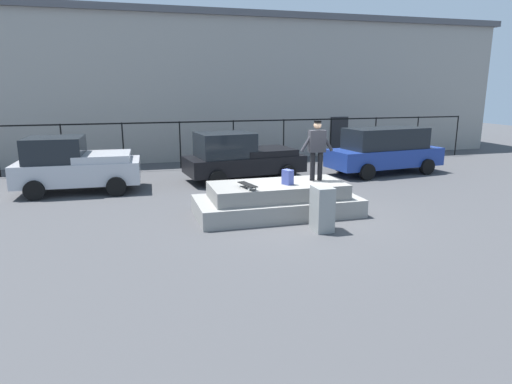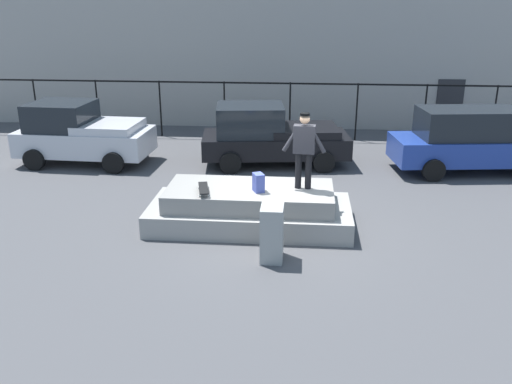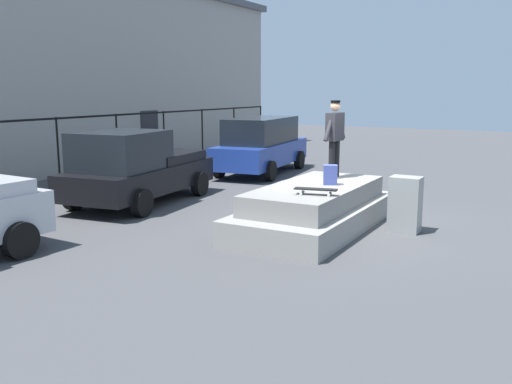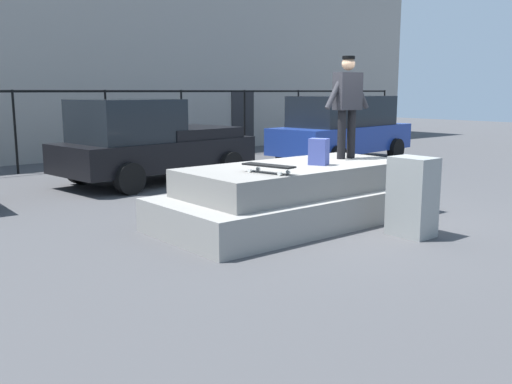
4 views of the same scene
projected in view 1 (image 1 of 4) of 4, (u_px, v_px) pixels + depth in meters
name	position (u px, v px, depth m)	size (l,w,h in m)	color
ground_plane	(302.00, 215.00, 12.60)	(60.00, 60.00, 0.00)	#424244
concrete_ledge	(277.00, 200.00, 12.55)	(4.55, 2.06, 0.90)	gray
skateboarder	(317.00, 146.00, 12.59)	(0.97, 0.28, 1.69)	black
skateboard	(248.00, 185.00, 11.76)	(0.37, 0.82, 0.12)	black
backpack	(288.00, 177.00, 12.24)	(0.28, 0.20, 0.41)	#3F4C99
car_silver_pickup_near	(75.00, 165.00, 15.15)	(4.09, 2.26, 1.89)	#B7B7BC
car_black_pickup_mid	(240.00, 157.00, 17.05)	(4.65, 2.51, 1.85)	black
car_blue_hatchback_far	(385.00, 150.00, 18.43)	(4.98, 2.42, 1.88)	navy
utility_box	(322.00, 209.00, 11.09)	(0.44, 0.60, 1.12)	gray
fence_row	(233.00, 134.00, 20.17)	(24.06, 0.06, 2.06)	black
warehouse_building	(211.00, 87.00, 24.59)	(30.92, 7.38, 7.03)	gray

